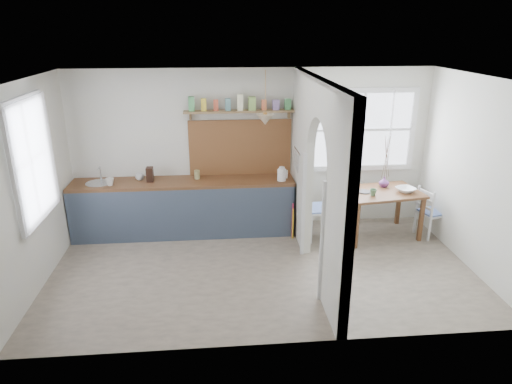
{
  "coord_description": "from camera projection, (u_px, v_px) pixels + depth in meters",
  "views": [
    {
      "loc": [
        -0.59,
        -5.59,
        3.19
      ],
      "look_at": [
        -0.07,
        0.25,
        1.06
      ],
      "focal_mm": 32.0,
      "sensor_mm": 36.0,
      "label": 1
    }
  ],
  "objects": [
    {
      "name": "dining_table",
      "position": [
        379.0,
        213.0,
        7.29
      ],
      "size": [
        1.31,
        0.97,
        0.75
      ],
      "primitive_type": null,
      "rotation": [
        0.0,
        0.0,
        0.14
      ],
      "color": "brown",
      "rests_on": "floor"
    },
    {
      "name": "towel_magenta",
      "position": [
        292.0,
        222.0,
        7.24
      ],
      "size": [
        0.02,
        0.03,
        0.61
      ],
      "primitive_type": "cube",
      "color": "#BB2B4D",
      "rests_on": "counter"
    },
    {
      "name": "counter",
      "position": [
        185.0,
        206.0,
        7.36
      ],
      "size": [
        3.5,
        0.6,
        0.9
      ],
      "color": "brown",
      "rests_on": "floor"
    },
    {
      "name": "partition",
      "position": [
        315.0,
        167.0,
        5.99
      ],
      "size": [
        0.12,
        3.2,
        2.6
      ],
      "color": "beige",
      "rests_on": "floor"
    },
    {
      "name": "bowl",
      "position": [
        406.0,
        190.0,
        7.12
      ],
      "size": [
        0.36,
        0.36,
        0.07
      ],
      "primitive_type": "imported",
      "rotation": [
        0.0,
        0.0,
        0.31
      ],
      "color": "white",
      "rests_on": "dining_table"
    },
    {
      "name": "sink",
      "position": [
        99.0,
        184.0,
        7.08
      ],
      "size": [
        0.4,
        0.4,
        0.02
      ],
      "primitive_type": "cylinder",
      "color": "silver",
      "rests_on": "counter"
    },
    {
      "name": "jar",
      "position": [
        197.0,
        175.0,
        7.26
      ],
      "size": [
        0.1,
        0.1,
        0.14
      ],
      "primitive_type": "cylinder",
      "rotation": [
        0.0,
        0.0,
        0.18
      ],
      "color": "#908C55",
      "rests_on": "counter"
    },
    {
      "name": "backsplash",
      "position": [
        240.0,
        147.0,
        7.37
      ],
      "size": [
        1.65,
        0.03,
        0.9
      ],
      "primitive_type": "cube",
      "color": "brown",
      "rests_on": "walls"
    },
    {
      "name": "mug_a",
      "position": [
        110.0,
        182.0,
        6.96
      ],
      "size": [
        0.13,
        0.13,
        0.12
      ],
      "primitive_type": "imported",
      "rotation": [
        0.0,
        0.0,
        0.05
      ],
      "color": "silver",
      "rests_on": "counter"
    },
    {
      "name": "kettle",
      "position": [
        282.0,
        174.0,
        7.16
      ],
      "size": [
        0.21,
        0.18,
        0.22
      ],
      "primitive_type": null,
      "rotation": [
        0.0,
        0.0,
        -0.21
      ],
      "color": "white",
      "rests_on": "counter"
    },
    {
      "name": "vase",
      "position": [
        384.0,
        182.0,
        7.33
      ],
      "size": [
        0.18,
        0.18,
        0.17
      ],
      "primitive_type": "imported",
      "rotation": [
        0.0,
        0.0,
        -0.15
      ],
      "color": "#6D357B",
      "rests_on": "dining_table"
    },
    {
      "name": "towel_orange",
      "position": [
        293.0,
        224.0,
        7.21
      ],
      "size": [
        0.02,
        0.03,
        0.51
      ],
      "primitive_type": "cube",
      "color": "orange",
      "rests_on": "counter"
    },
    {
      "name": "kitchen_window",
      "position": [
        30.0,
        161.0,
        5.57
      ],
      "size": [
        0.1,
        1.16,
        1.5
      ],
      "primitive_type": null,
      "color": "white",
      "rests_on": "walls"
    },
    {
      "name": "walls",
      "position": [
        263.0,
        181.0,
        5.93
      ],
      "size": [
        5.81,
        3.21,
        2.6
      ],
      "color": "beige",
      "rests_on": "floor"
    },
    {
      "name": "knife_block",
      "position": [
        150.0,
        174.0,
        7.13
      ],
      "size": [
        0.1,
        0.14,
        0.22
      ],
      "primitive_type": "cube",
      "rotation": [
        0.0,
        0.0,
        -0.01
      ],
      "color": "#331D13",
      "rests_on": "counter"
    },
    {
      "name": "utensil_rail",
      "position": [
        297.0,
        151.0,
        6.77
      ],
      "size": [
        0.02,
        0.5,
        0.02
      ],
      "primitive_type": "cylinder",
      "rotation": [
        1.57,
        0.0,
        0.0
      ],
      "color": "silver",
      "rests_on": "partition"
    },
    {
      "name": "ceiling",
      "position": [
        263.0,
        79.0,
        5.48
      ],
      "size": [
        5.8,
        3.2,
        0.01
      ],
      "primitive_type": "cube",
      "color": "beige",
      "rests_on": "walls"
    },
    {
      "name": "shelf",
      "position": [
        240.0,
        107.0,
        7.06
      ],
      "size": [
        1.75,
        0.2,
        0.21
      ],
      "color": "olive",
      "rests_on": "walls"
    },
    {
      "name": "pendant_lamp",
      "position": [
        265.0,
        120.0,
        6.82
      ],
      "size": [
        0.26,
        0.26,
        0.16
      ],
      "primitive_type": "cone",
      "color": "beige",
      "rests_on": "ceiling"
    },
    {
      "name": "nook_window",
      "position": [
        363.0,
        130.0,
        7.44
      ],
      "size": [
        1.76,
        0.1,
        1.3
      ],
      "primitive_type": null,
      "color": "white",
      "rests_on": "walls"
    },
    {
      "name": "chair_right",
      "position": [
        432.0,
        212.0,
        7.27
      ],
      "size": [
        0.46,
        0.46,
        0.82
      ],
      "primitive_type": null,
      "rotation": [
        0.0,
        0.0,
        1.86
      ],
      "color": "silver",
      "rests_on": "floor"
    },
    {
      "name": "chair_left",
      "position": [
        321.0,
        208.0,
        7.18
      ],
      "size": [
        0.48,
        0.48,
        1.01
      ],
      "primitive_type": null,
      "rotation": [
        0.0,
        0.0,
        -1.52
      ],
      "color": "silver",
      "rests_on": "floor"
    },
    {
      "name": "mug_b",
      "position": [
        139.0,
        177.0,
        7.21
      ],
      "size": [
        0.18,
        0.18,
        0.11
      ],
      "primitive_type": "imported",
      "rotation": [
        0.0,
        0.0,
        -0.43
      ],
      "color": "silver",
      "rests_on": "counter"
    },
    {
      "name": "plate",
      "position": [
        364.0,
        192.0,
        7.12
      ],
      "size": [
        0.21,
        0.21,
        0.02
      ],
      "primitive_type": "cylinder",
      "rotation": [
        0.0,
        0.0,
        -0.07
      ],
      "color": "#2E2B2B",
      "rests_on": "dining_table"
    },
    {
      "name": "table_cup",
      "position": [
        373.0,
        192.0,
        6.96
      ],
      "size": [
        0.11,
        0.11,
        0.1
      ],
      "primitive_type": "imported",
      "rotation": [
        0.0,
        0.0,
        0.01
      ],
      "color": "#547D54",
      "rests_on": "dining_table"
    },
    {
      "name": "floor",
      "position": [
        262.0,
        269.0,
        6.37
      ],
      "size": [
        5.8,
        3.2,
        0.01
      ],
      "primitive_type": "cube",
      "color": "gray",
      "rests_on": "ground"
    }
  ]
}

